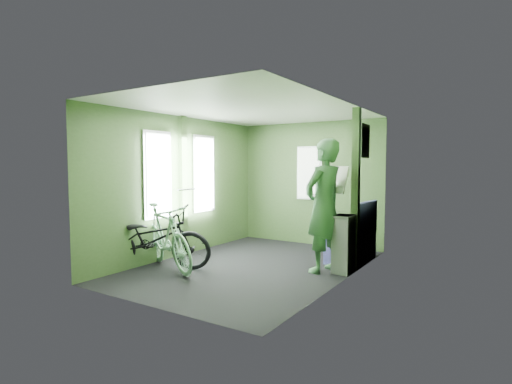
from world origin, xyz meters
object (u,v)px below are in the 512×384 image
bench_seat (352,244)px  passenger (324,206)px  bicycle_mint (166,269)px  bicycle_black (153,269)px  waste_box (343,244)px

bench_seat → passenger: bearing=-95.8°
bench_seat → bicycle_mint: bearing=-133.5°
bicycle_mint → bench_seat: size_ratio=1.71×
passenger → bicycle_black: bearing=-44.0°
bench_seat → bicycle_black: bearing=-134.4°
bench_seat → waste_box: bearing=-76.7°
bicycle_black → bicycle_mint: (0.17, 0.09, 0.00)m
bicycle_black → passenger: bearing=-84.5°
passenger → waste_box: passenger is taller
waste_box → bench_seat: 0.73m
waste_box → bench_seat: size_ratio=0.86×
waste_box → bench_seat: bench_seat is taller
passenger → waste_box: bearing=128.4°
waste_box → bench_seat: bearing=99.2°
bicycle_black → bench_seat: bench_seat is taller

